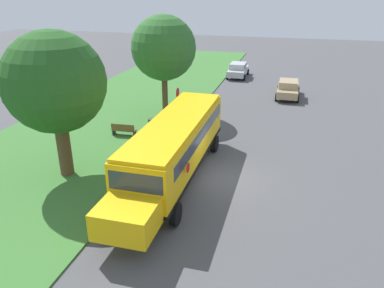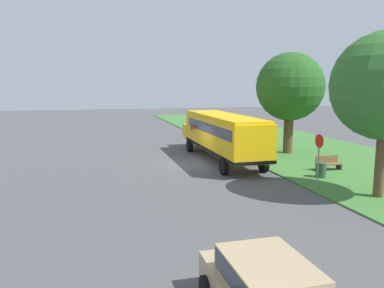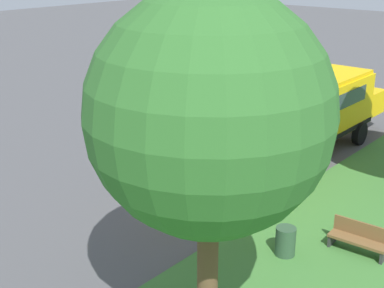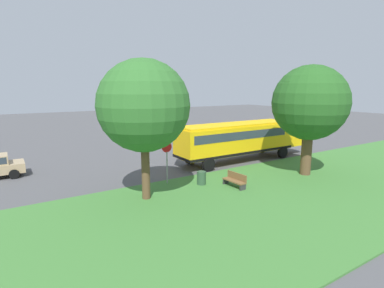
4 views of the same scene
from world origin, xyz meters
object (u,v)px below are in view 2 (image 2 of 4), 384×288
Objects in this scene: stop_sign at (319,154)px; trash_bin at (321,171)px; school_bus at (222,133)px; oak_tree_beside_bus at (291,85)px; park_bench at (328,163)px.

stop_sign is 2.52m from trash_bin.
school_bus is 13.80× the size of trash_bin.
oak_tree_beside_bus is 4.63× the size of park_bench.
stop_sign is at bearing 69.34° from oak_tree_beside_bus.
stop_sign is (3.35, 8.89, -3.38)m from oak_tree_beside_bus.
oak_tree_beside_bus is 2.75× the size of stop_sign.
trash_bin is at bearing 45.01° from park_bench.
park_bench is (0.54, 5.73, -4.64)m from oak_tree_beside_bus.
trash_bin is (-3.65, 6.21, -1.47)m from school_bus.
oak_tree_beside_bus is at bearing -95.39° from park_bench.
school_bus reaches higher than trash_bin.
school_bus is at bearing 9.86° from oak_tree_beside_bus.
school_bus is 7.36m from trash_bin.
oak_tree_beside_bus is (-5.66, -0.98, 3.19)m from school_bus.
school_bus is 7.13m from park_bench.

